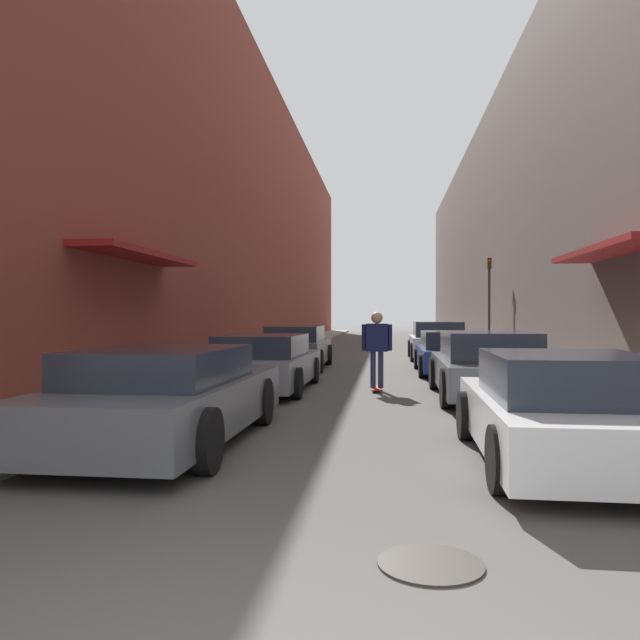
{
  "coord_description": "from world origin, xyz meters",
  "views": [
    {
      "loc": [
        0.44,
        -2.19,
        1.65
      ],
      "look_at": [
        -1.07,
        11.73,
        1.53
      ],
      "focal_mm": 35.0,
      "sensor_mm": 36.0,
      "label": 1
    }
  ],
  "objects_px": {
    "parked_car_left_2": "(297,348)",
    "traffic_light": "(489,295)",
    "parked_car_left_1": "(264,363)",
    "skateboarder": "(377,342)",
    "parked_car_right_1": "(487,366)",
    "manhole_cover": "(431,564)",
    "parked_car_right_3": "(437,341)",
    "parked_car_left_0": "(167,396)",
    "parked_car_right_0": "(564,411)",
    "parked_car_right_2": "(451,353)"
  },
  "relations": [
    {
      "from": "parked_car_right_1",
      "to": "manhole_cover",
      "type": "height_order",
      "value": "parked_car_right_1"
    },
    {
      "from": "skateboarder",
      "to": "parked_car_right_1",
      "type": "bearing_deg",
      "value": -24.21
    },
    {
      "from": "parked_car_left_0",
      "to": "parked_car_left_2",
      "type": "height_order",
      "value": "parked_car_left_2"
    },
    {
      "from": "parked_car_right_1",
      "to": "manhole_cover",
      "type": "bearing_deg",
      "value": -101.21
    },
    {
      "from": "parked_car_right_3",
      "to": "parked_car_right_1",
      "type": "bearing_deg",
      "value": -89.48
    },
    {
      "from": "parked_car_right_3",
      "to": "skateboarder",
      "type": "relative_size",
      "value": 2.5
    },
    {
      "from": "parked_car_right_0",
      "to": "parked_car_right_2",
      "type": "bearing_deg",
      "value": 90.77
    },
    {
      "from": "parked_car_right_0",
      "to": "parked_car_right_2",
      "type": "relative_size",
      "value": 0.92
    },
    {
      "from": "parked_car_right_3",
      "to": "parked_car_left_1",
      "type": "bearing_deg",
      "value": -114.26
    },
    {
      "from": "parked_car_left_1",
      "to": "skateboarder",
      "type": "xyz_separation_m",
      "value": [
        2.45,
        0.08,
        0.46
      ]
    },
    {
      "from": "parked_car_left_2",
      "to": "traffic_light",
      "type": "xyz_separation_m",
      "value": [
        6.89,
        6.96,
        1.83
      ]
    },
    {
      "from": "parked_car_left_1",
      "to": "parked_car_right_0",
      "type": "distance_m",
      "value": 7.82
    },
    {
      "from": "parked_car_left_1",
      "to": "parked_car_right_2",
      "type": "xyz_separation_m",
      "value": [
        4.46,
        4.39,
        -0.01
      ]
    },
    {
      "from": "parked_car_right_0",
      "to": "traffic_light",
      "type": "bearing_deg",
      "value": 83.38
    },
    {
      "from": "parked_car_right_1",
      "to": "traffic_light",
      "type": "relative_size",
      "value": 1.2
    },
    {
      "from": "skateboarder",
      "to": "manhole_cover",
      "type": "relative_size",
      "value": 2.44
    },
    {
      "from": "parked_car_left_2",
      "to": "manhole_cover",
      "type": "relative_size",
      "value": 6.56
    },
    {
      "from": "parked_car_right_0",
      "to": "parked_car_right_1",
      "type": "height_order",
      "value": "parked_car_right_1"
    },
    {
      "from": "parked_car_right_1",
      "to": "skateboarder",
      "type": "bearing_deg",
      "value": 155.79
    },
    {
      "from": "parked_car_left_0",
      "to": "parked_car_right_2",
      "type": "xyz_separation_m",
      "value": [
        4.57,
        10.12,
        -0.03
      ]
    },
    {
      "from": "parked_car_left_0",
      "to": "manhole_cover",
      "type": "relative_size",
      "value": 6.82
    },
    {
      "from": "parked_car_left_1",
      "to": "manhole_cover",
      "type": "relative_size",
      "value": 6.67
    },
    {
      "from": "parked_car_left_2",
      "to": "traffic_light",
      "type": "bearing_deg",
      "value": 45.29
    },
    {
      "from": "parked_car_left_2",
      "to": "parked_car_right_2",
      "type": "relative_size",
      "value": 1.03
    },
    {
      "from": "parked_car_left_0",
      "to": "parked_car_right_1",
      "type": "bearing_deg",
      "value": 45.68
    },
    {
      "from": "parked_car_left_1",
      "to": "parked_car_right_1",
      "type": "height_order",
      "value": "parked_car_right_1"
    },
    {
      "from": "parked_car_left_2",
      "to": "traffic_light",
      "type": "relative_size",
      "value": 1.2
    },
    {
      "from": "parked_car_right_2",
      "to": "skateboarder",
      "type": "bearing_deg",
      "value": -114.98
    },
    {
      "from": "traffic_light",
      "to": "parked_car_left_2",
      "type": "bearing_deg",
      "value": -134.71
    },
    {
      "from": "parked_car_left_2",
      "to": "traffic_light",
      "type": "height_order",
      "value": "traffic_light"
    },
    {
      "from": "traffic_light",
      "to": "manhole_cover",
      "type": "bearing_deg",
      "value": -99.98
    },
    {
      "from": "parked_car_left_1",
      "to": "parked_car_right_1",
      "type": "xyz_separation_m",
      "value": [
        4.61,
        -0.9,
        0.05
      ]
    },
    {
      "from": "parked_car_right_1",
      "to": "parked_car_left_0",
      "type": "bearing_deg",
      "value": -134.32
    },
    {
      "from": "parked_car_right_1",
      "to": "parked_car_right_3",
      "type": "xyz_separation_m",
      "value": [
        -0.1,
        10.91,
        0.03
      ]
    },
    {
      "from": "parked_car_left_1",
      "to": "skateboarder",
      "type": "bearing_deg",
      "value": 1.78
    },
    {
      "from": "parked_car_left_1",
      "to": "parked_car_right_2",
      "type": "distance_m",
      "value": 6.26
    },
    {
      "from": "parked_car_right_1",
      "to": "traffic_light",
      "type": "distance_m",
      "value": 13.7
    },
    {
      "from": "parked_car_right_0",
      "to": "parked_car_right_3",
      "type": "height_order",
      "value": "parked_car_right_3"
    },
    {
      "from": "parked_car_right_0",
      "to": "parked_car_right_3",
      "type": "xyz_separation_m",
      "value": [
        -0.09,
        16.33,
        0.07
      ]
    },
    {
      "from": "parked_car_left_0",
      "to": "traffic_light",
      "type": "relative_size",
      "value": 1.24
    },
    {
      "from": "parked_car_right_2",
      "to": "skateboarder",
      "type": "height_order",
      "value": "skateboarder"
    },
    {
      "from": "parked_car_right_1",
      "to": "skateboarder",
      "type": "xyz_separation_m",
      "value": [
        -2.16,
        0.97,
        0.41
      ]
    },
    {
      "from": "traffic_light",
      "to": "parked_car_right_2",
      "type": "bearing_deg",
      "value": -105.99
    },
    {
      "from": "parked_car_left_0",
      "to": "skateboarder",
      "type": "relative_size",
      "value": 2.79
    },
    {
      "from": "parked_car_right_0",
      "to": "manhole_cover",
      "type": "height_order",
      "value": "parked_car_right_0"
    },
    {
      "from": "parked_car_right_2",
      "to": "manhole_cover",
      "type": "bearing_deg",
      "value": -96.28
    },
    {
      "from": "parked_car_left_0",
      "to": "parked_car_right_1",
      "type": "distance_m",
      "value": 6.75
    },
    {
      "from": "parked_car_right_3",
      "to": "manhole_cover",
      "type": "distance_m",
      "value": 19.33
    },
    {
      "from": "parked_car_right_2",
      "to": "parked_car_right_3",
      "type": "xyz_separation_m",
      "value": [
        0.05,
        5.62,
        0.09
      ]
    },
    {
      "from": "parked_car_left_2",
      "to": "parked_car_right_3",
      "type": "height_order",
      "value": "parked_car_right_3"
    }
  ]
}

